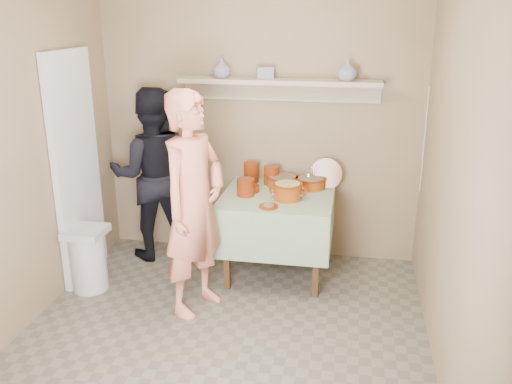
% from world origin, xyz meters
% --- Properties ---
extents(ground, '(3.50, 3.50, 0.00)m').
position_xyz_m(ground, '(0.00, 0.00, 0.00)').
color(ground, '#665F50').
rests_on(ground, ground).
extents(tile_panel, '(0.06, 0.70, 2.00)m').
position_xyz_m(tile_panel, '(-1.46, 0.95, 1.00)').
color(tile_panel, silver).
rests_on(tile_panel, ground).
extents(plate_stack_a, '(0.14, 0.14, 0.19)m').
position_xyz_m(plate_stack_a, '(-0.05, 1.60, 0.86)').
color(plate_stack_a, '#651F08').
rests_on(plate_stack_a, serving_table).
extents(plate_stack_b, '(0.14, 0.14, 0.17)m').
position_xyz_m(plate_stack_b, '(0.15, 1.56, 0.85)').
color(plate_stack_b, '#651F08').
rests_on(plate_stack_b, serving_table).
extents(bowl_stack, '(0.15, 0.15, 0.15)m').
position_xyz_m(bowl_stack, '(-0.02, 1.19, 0.84)').
color(bowl_stack, '#651F08').
rests_on(bowl_stack, serving_table).
extents(empty_bowl, '(0.18, 0.18, 0.05)m').
position_xyz_m(empty_bowl, '(-0.01, 1.32, 0.79)').
color(empty_bowl, '#651F08').
rests_on(empty_bowl, serving_table).
extents(propped_lid, '(0.29, 0.09, 0.29)m').
position_xyz_m(propped_lid, '(0.65, 1.58, 0.88)').
color(propped_lid, '#651F08').
rests_on(propped_lid, serving_table).
extents(vase_right, '(0.22, 0.22, 0.18)m').
position_xyz_m(vase_right, '(0.79, 1.60, 1.81)').
color(vase_right, navy).
rests_on(vase_right, wall_shelf).
extents(vase_left, '(0.20, 0.20, 0.17)m').
position_xyz_m(vase_left, '(-0.32, 1.61, 1.81)').
color(vase_left, navy).
rests_on(vase_left, wall_shelf).
extents(ceramic_box, '(0.17, 0.14, 0.10)m').
position_xyz_m(ceramic_box, '(0.07, 1.64, 1.77)').
color(ceramic_box, navy).
rests_on(ceramic_box, wall_shelf).
extents(person_cook, '(0.63, 0.76, 1.77)m').
position_xyz_m(person_cook, '(-0.30, 0.56, 0.88)').
color(person_cook, '#E17B61').
rests_on(person_cook, ground).
extents(person_helper, '(0.95, 0.84, 1.65)m').
position_xyz_m(person_helper, '(-0.97, 1.46, 0.82)').
color(person_helper, black).
rests_on(person_helper, ground).
extents(room_shell, '(3.04, 3.54, 2.62)m').
position_xyz_m(room_shell, '(0.00, 0.00, 1.61)').
color(room_shell, '#907658').
rests_on(room_shell, ground).
extents(serving_table, '(0.97, 0.97, 0.76)m').
position_xyz_m(serving_table, '(0.25, 1.28, 0.64)').
color(serving_table, '#4C2D16').
rests_on(serving_table, ground).
extents(cazuela_meat_a, '(0.30, 0.30, 0.10)m').
position_xyz_m(cazuela_meat_a, '(0.26, 1.52, 0.82)').
color(cazuela_meat_a, '#752801').
rests_on(cazuela_meat_a, serving_table).
extents(cazuela_meat_b, '(0.28, 0.28, 0.10)m').
position_xyz_m(cazuela_meat_b, '(0.52, 1.51, 0.82)').
color(cazuela_meat_b, '#752801').
rests_on(cazuela_meat_b, serving_table).
extents(ladle, '(0.08, 0.26, 0.19)m').
position_xyz_m(ladle, '(0.50, 1.52, 0.87)').
color(ladle, silver).
rests_on(ladle, cazuela_meat_b).
extents(cazuela_rice, '(0.33, 0.25, 0.14)m').
position_xyz_m(cazuela_rice, '(0.35, 1.16, 0.85)').
color(cazuela_rice, '#752801').
rests_on(cazuela_rice, serving_table).
extents(front_plate, '(0.16, 0.16, 0.03)m').
position_xyz_m(front_plate, '(0.22, 0.93, 0.77)').
color(front_plate, '#651F08').
rests_on(front_plate, serving_table).
extents(wall_shelf, '(1.80, 0.25, 0.21)m').
position_xyz_m(wall_shelf, '(0.20, 1.65, 1.67)').
color(wall_shelf, tan).
rests_on(wall_shelf, room_shell).
extents(trash_bin, '(0.32, 0.32, 0.56)m').
position_xyz_m(trash_bin, '(-1.30, 0.69, 0.28)').
color(trash_bin, silver).
rests_on(trash_bin, ground).
extents(electrical_cord, '(0.01, 0.05, 0.90)m').
position_xyz_m(electrical_cord, '(1.47, 1.48, 1.25)').
color(electrical_cord, silver).
rests_on(electrical_cord, wall_shelf).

